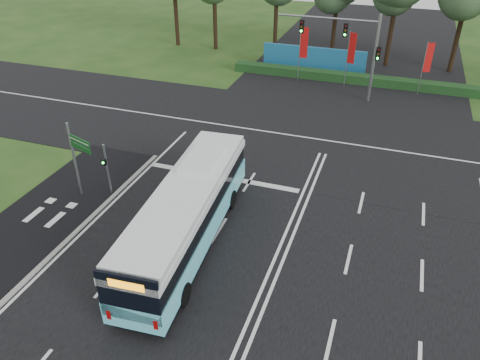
% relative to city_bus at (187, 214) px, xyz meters
% --- Properties ---
extents(ground, '(120.00, 120.00, 0.00)m').
position_rel_city_bus_xyz_m(ground, '(4.33, 1.34, -1.77)').
color(ground, '#214617').
rests_on(ground, ground).
extents(road_main, '(20.00, 120.00, 0.04)m').
position_rel_city_bus_xyz_m(road_main, '(4.33, 1.34, -1.75)').
color(road_main, black).
rests_on(road_main, ground).
extents(road_cross, '(120.00, 14.00, 0.05)m').
position_rel_city_bus_xyz_m(road_cross, '(4.33, 13.34, -1.74)').
color(road_cross, black).
rests_on(road_cross, ground).
extents(bike_path, '(5.00, 18.00, 0.06)m').
position_rel_city_bus_xyz_m(bike_path, '(-8.17, -1.66, -1.74)').
color(bike_path, black).
rests_on(bike_path, ground).
extents(kerb_strip, '(0.25, 18.00, 0.12)m').
position_rel_city_bus_xyz_m(kerb_strip, '(-5.77, -1.66, -1.71)').
color(kerb_strip, gray).
rests_on(kerb_strip, ground).
extents(city_bus, '(3.48, 12.38, 3.51)m').
position_rel_city_bus_xyz_m(city_bus, '(0.00, 0.00, 0.00)').
color(city_bus, '#6DEBFE').
rests_on(city_bus, ground).
extents(pedestrian_signal, '(0.29, 0.41, 3.17)m').
position_rel_city_bus_xyz_m(pedestrian_signal, '(-6.11, 2.56, -0.04)').
color(pedestrian_signal, gray).
rests_on(pedestrian_signal, ground).
extents(street_sign, '(1.69, 0.66, 4.55)m').
position_rel_city_bus_xyz_m(street_sign, '(-7.27, 1.76, 1.06)').
color(street_sign, gray).
rests_on(street_sign, ground).
extents(banner_flag_left, '(0.74, 0.08, 5.01)m').
position_rel_city_bus_xyz_m(banner_flag_left, '(-0.04, 24.56, 1.48)').
color(banner_flag_left, gray).
rests_on(banner_flag_left, ground).
extents(banner_flag_mid, '(0.67, 0.34, 4.90)m').
position_rel_city_bus_xyz_m(banner_flag_mid, '(4.15, 24.55, 1.41)').
color(banner_flag_mid, gray).
rests_on(banner_flag_mid, ground).
extents(banner_flag_right, '(0.64, 0.28, 4.54)m').
position_rel_city_bus_xyz_m(banner_flag_right, '(10.41, 24.74, 1.20)').
color(banner_flag_right, gray).
rests_on(banner_flag_right, ground).
extents(traffic_light_gantry, '(8.41, 0.28, 7.00)m').
position_rel_city_bus_xyz_m(traffic_light_gantry, '(4.54, 21.84, 2.90)').
color(traffic_light_gantry, gray).
rests_on(traffic_light_gantry, ground).
extents(hedge, '(22.00, 1.20, 0.80)m').
position_rel_city_bus_xyz_m(hedge, '(4.33, 25.84, -1.37)').
color(hedge, '#123416').
rests_on(hedge, ground).
extents(blue_hoarding, '(10.00, 0.30, 2.20)m').
position_rel_city_bus_xyz_m(blue_hoarding, '(0.33, 28.34, -0.67)').
color(blue_hoarding, '#1B6495').
rests_on(blue_hoarding, ground).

